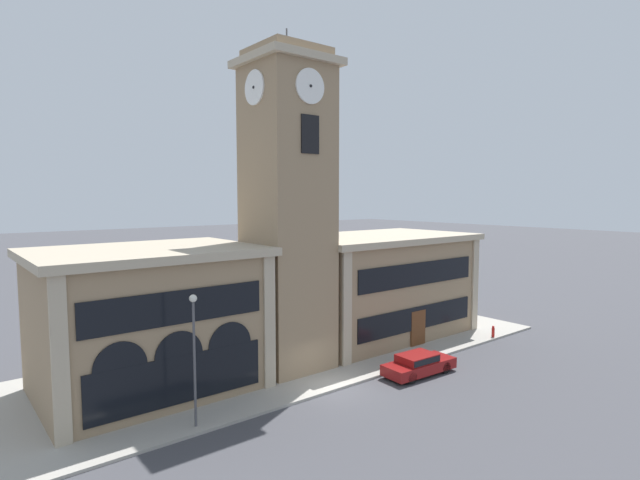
% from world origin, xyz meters
% --- Properties ---
extents(ground_plane, '(300.00, 300.00, 0.00)m').
position_xyz_m(ground_plane, '(0.00, 0.00, 0.00)').
color(ground_plane, '#424247').
extents(sidewalk_kerb, '(41.97, 12.89, 0.15)m').
position_xyz_m(sidewalk_kerb, '(0.00, 6.44, 0.07)').
color(sidewalk_kerb, '#A39E93').
rests_on(sidewalk_kerb, ground_plane).
extents(clock_tower, '(5.19, 5.19, 20.86)m').
position_xyz_m(clock_tower, '(-0.00, 4.82, 9.87)').
color(clock_tower, '#937A5B').
rests_on(clock_tower, ground_plane).
extents(town_hall_left_wing, '(11.94, 9.00, 8.02)m').
position_xyz_m(town_hall_left_wing, '(-8.16, 6.70, 4.04)').
color(town_hall_left_wing, '#937A5B').
rests_on(town_hall_left_wing, ground_plane).
extents(town_hall_right_wing, '(15.14, 9.00, 7.87)m').
position_xyz_m(town_hall_right_wing, '(9.76, 6.71, 3.96)').
color(town_hall_right_wing, '#937A5B').
rests_on(town_hall_right_wing, ground_plane).
extents(parked_car_near, '(4.89, 2.06, 1.30)m').
position_xyz_m(parked_car_near, '(5.47, -1.14, 0.69)').
color(parked_car_near, maroon).
rests_on(parked_car_near, ground_plane).
extents(street_lamp, '(0.36, 0.36, 6.24)m').
position_xyz_m(street_lamp, '(-8.22, 0.67, 4.20)').
color(street_lamp, '#4C4C51').
rests_on(street_lamp, sidewalk_kerb).
extents(fire_hydrant, '(0.22, 0.22, 0.87)m').
position_xyz_m(fire_hydrant, '(15.87, 0.30, 0.57)').
color(fire_hydrant, red).
rests_on(fire_hydrant, sidewalk_kerb).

